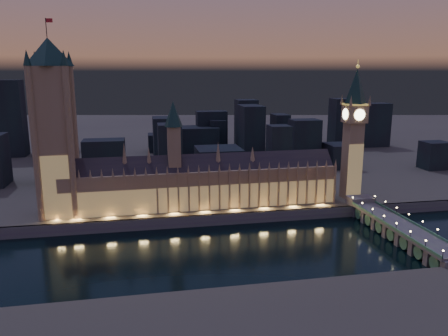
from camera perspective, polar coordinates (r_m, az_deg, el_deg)
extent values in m
plane|color=black|center=(274.10, 1.15, -10.30)|extent=(2000.00, 2000.00, 0.00)
cube|color=#3F3934|center=(775.64, -6.85, 4.87)|extent=(2000.00, 960.00, 8.00)
cube|color=#4F4056|center=(310.21, -0.42, -6.73)|extent=(2000.00, 2.50, 8.00)
cube|color=#90714D|center=(323.19, -2.86, -2.61)|extent=(200.33, 23.63, 28.00)
cube|color=tan|center=(314.78, -2.59, -3.97)|extent=(200.00, 0.50, 18.00)
cube|color=black|center=(319.17, -2.89, 0.33)|extent=(200.26, 19.90, 16.26)
cube|color=#90714D|center=(314.61, -6.53, 2.50)|extent=(9.00, 9.00, 32.00)
cone|color=#16312D|center=(311.26, -6.65, 7.04)|extent=(13.00, 13.00, 18.00)
cube|color=#90714D|center=(315.41, -20.92, -3.83)|extent=(1.20, 1.20, 28.00)
cone|color=#90714D|center=(311.87, -21.14, -0.80)|extent=(2.00, 2.00, 6.00)
cube|color=#90714D|center=(314.15, -19.58, -3.79)|extent=(1.20, 1.20, 28.00)
cone|color=#90714D|center=(310.59, -19.80, -0.75)|extent=(2.00, 2.00, 6.00)
cube|color=#90714D|center=(313.06, -18.24, -3.75)|extent=(1.20, 1.20, 28.00)
cone|color=#90714D|center=(309.49, -18.44, -0.69)|extent=(2.00, 2.00, 6.00)
cube|color=#90714D|center=(312.14, -16.89, -3.70)|extent=(1.20, 1.20, 28.00)
cone|color=#90714D|center=(308.56, -17.08, -0.64)|extent=(2.00, 2.00, 6.00)
cube|color=#90714D|center=(311.39, -15.54, -3.66)|extent=(1.20, 1.20, 28.00)
cone|color=#90714D|center=(307.80, -15.71, -0.59)|extent=(2.00, 2.00, 6.00)
cube|color=#90714D|center=(310.82, -14.18, -3.61)|extent=(1.20, 1.20, 28.00)
cone|color=#90714D|center=(307.22, -14.34, -0.53)|extent=(2.00, 2.00, 6.00)
cube|color=#90714D|center=(310.42, -12.81, -3.56)|extent=(1.20, 1.20, 28.00)
cone|color=#90714D|center=(306.82, -12.96, -0.47)|extent=(2.00, 2.00, 6.00)
cube|color=#90714D|center=(310.20, -11.44, -3.50)|extent=(1.20, 1.20, 28.00)
cone|color=#90714D|center=(306.60, -11.58, -0.42)|extent=(2.00, 2.00, 6.00)
cube|color=#90714D|center=(310.16, -10.07, -3.45)|extent=(1.20, 1.20, 28.00)
cone|color=#90714D|center=(306.55, -10.19, -0.36)|extent=(2.00, 2.00, 6.00)
cube|color=#90714D|center=(310.29, -8.70, -3.39)|extent=(1.20, 1.20, 28.00)
cone|color=#90714D|center=(306.69, -8.81, -0.31)|extent=(2.00, 2.00, 6.00)
cube|color=#90714D|center=(310.60, -7.34, -3.33)|extent=(1.20, 1.20, 28.00)
cone|color=#90714D|center=(307.00, -7.43, -0.25)|extent=(2.00, 2.00, 6.00)
cube|color=#90714D|center=(311.09, -5.97, -3.27)|extent=(1.20, 1.20, 28.00)
cone|color=#90714D|center=(307.49, -6.05, -0.19)|extent=(2.00, 2.00, 6.00)
cube|color=#90714D|center=(311.75, -4.61, -3.21)|extent=(1.20, 1.20, 28.00)
cone|color=#90714D|center=(308.16, -4.68, -0.14)|extent=(2.00, 2.00, 6.00)
cube|color=#90714D|center=(312.58, -3.26, -3.15)|extent=(1.20, 1.20, 28.00)
cone|color=#90714D|center=(309.01, -3.32, -0.08)|extent=(2.00, 2.00, 6.00)
cube|color=#90714D|center=(313.59, -1.92, -3.08)|extent=(1.20, 1.20, 28.00)
cone|color=#90714D|center=(310.03, -1.96, -0.02)|extent=(2.00, 2.00, 6.00)
cube|color=#90714D|center=(314.77, -0.58, -3.01)|extent=(1.20, 1.20, 28.00)
cone|color=#90714D|center=(311.22, -0.61, 0.03)|extent=(2.00, 2.00, 6.00)
cube|color=#90714D|center=(316.12, 0.74, -2.95)|extent=(1.20, 1.20, 28.00)
cone|color=#90714D|center=(312.59, 0.72, 0.09)|extent=(2.00, 2.00, 6.00)
cube|color=#90714D|center=(317.64, 2.05, -2.88)|extent=(1.20, 1.20, 28.00)
cone|color=#90714D|center=(314.12, 2.05, 0.14)|extent=(2.00, 2.00, 6.00)
cube|color=#90714D|center=(319.32, 3.35, -2.81)|extent=(1.20, 1.20, 28.00)
cone|color=#90714D|center=(315.82, 3.36, 0.20)|extent=(2.00, 2.00, 6.00)
cube|color=#90714D|center=(321.16, 4.63, -2.74)|extent=(1.20, 1.20, 28.00)
cone|color=#90714D|center=(317.68, 4.66, 0.25)|extent=(2.00, 2.00, 6.00)
cube|color=#90714D|center=(323.16, 5.90, -2.67)|extent=(1.20, 1.20, 28.00)
cone|color=#90714D|center=(319.70, 5.94, 0.30)|extent=(2.00, 2.00, 6.00)
cube|color=#90714D|center=(325.32, 7.15, -2.60)|extent=(1.20, 1.20, 28.00)
cone|color=#90714D|center=(321.89, 7.20, 0.35)|extent=(2.00, 2.00, 6.00)
cube|color=#90714D|center=(327.63, 8.38, -2.53)|extent=(1.20, 1.20, 28.00)
cone|color=#90714D|center=(324.22, 8.44, 0.40)|extent=(2.00, 2.00, 6.00)
cube|color=#90714D|center=(330.09, 9.60, -2.45)|extent=(1.20, 1.20, 28.00)
cone|color=#90714D|center=(326.71, 9.67, 0.45)|extent=(2.00, 2.00, 6.00)
cube|color=#90714D|center=(332.70, 10.80, -2.38)|extent=(1.20, 1.20, 28.00)
cone|color=#90714D|center=(329.34, 10.88, 0.50)|extent=(2.00, 2.00, 6.00)
cube|color=#90714D|center=(335.45, 11.98, -2.31)|extent=(1.20, 1.20, 28.00)
cone|color=#90714D|center=(332.12, 12.07, 0.55)|extent=(2.00, 2.00, 6.00)
cube|color=#90714D|center=(338.34, 13.13, -2.24)|extent=(1.20, 1.20, 28.00)
cone|color=#90714D|center=(335.04, 13.24, 0.60)|extent=(2.00, 2.00, 6.00)
cube|color=#90714D|center=(341.37, 14.27, -2.17)|extent=(1.20, 1.20, 28.00)
cone|color=#90714D|center=(338.10, 14.38, 0.64)|extent=(2.00, 2.00, 6.00)
cone|color=#90714D|center=(314.57, -12.89, 1.71)|extent=(4.40, 4.40, 18.00)
cone|color=#90714D|center=(314.74, -9.78, 1.48)|extent=(4.40, 4.40, 14.00)
cone|color=#90714D|center=(319.22, -0.78, 2.00)|extent=(4.40, 4.40, 16.00)
cone|color=#90714D|center=(325.05, 3.74, 1.80)|extent=(4.40, 4.40, 12.00)
cube|color=#90714D|center=(317.89, -21.10, 3.09)|extent=(22.62, 22.62, 101.67)
cube|color=tan|center=(312.78, -21.04, -2.45)|extent=(22.00, 0.50, 44.00)
cone|color=#16312D|center=(314.55, -21.98, 13.90)|extent=(31.68, 31.68, 18.00)
cylinder|color=black|center=(315.49, -22.21, 16.61)|extent=(0.50, 0.50, 12.00)
cube|color=red|center=(315.52, -21.87, 17.46)|extent=(4.00, 0.15, 2.50)
cylinder|color=#90714D|center=(309.45, -23.45, 2.66)|extent=(4.40, 4.40, 101.67)
cone|color=#16312D|center=(305.88, -24.38, 13.01)|extent=(5.20, 5.20, 10.00)
cylinder|color=#90714D|center=(330.69, -22.65, 3.30)|extent=(4.40, 4.40, 101.67)
cone|color=#16312D|center=(327.36, -23.49, 12.98)|extent=(5.20, 5.20, 10.00)
cylinder|color=#90714D|center=(305.35, -19.42, 2.86)|extent=(4.40, 4.40, 101.67)
cone|color=#16312D|center=(301.73, -20.21, 13.37)|extent=(5.20, 5.20, 10.00)
cylinder|color=#90714D|center=(326.86, -18.87, 3.50)|extent=(4.40, 4.40, 101.67)
cone|color=#16312D|center=(323.48, -19.59, 13.30)|extent=(5.20, 5.20, 10.00)
cube|color=#90714D|center=(354.99, 16.34, 0.91)|extent=(12.25, 12.25, 59.89)
cube|color=tan|center=(351.25, 16.72, -0.56)|extent=(12.00, 0.50, 44.00)
cube|color=#90714D|center=(349.78, 16.71, 6.79)|extent=(15.00, 15.00, 13.27)
cube|color=#F2C64C|center=(349.19, 16.78, 7.97)|extent=(15.75, 15.75, 1.20)
cone|color=#16312D|center=(348.50, 16.93, 10.19)|extent=(18.00, 18.00, 26.00)
sphere|color=#F2C64C|center=(348.34, 17.08, 12.57)|extent=(2.80, 2.80, 2.80)
cylinder|color=#F2C64C|center=(348.37, 17.11, 12.98)|extent=(0.40, 0.40, 5.00)
cylinder|color=#FFF2BF|center=(342.95, 17.30, 6.65)|extent=(8.40, 0.50, 8.40)
cylinder|color=#FFF2BF|center=(356.65, 16.14, 6.92)|extent=(8.40, 0.50, 8.40)
cylinder|color=#FFF2BF|center=(346.29, 15.56, 6.80)|extent=(0.50, 8.40, 8.40)
cylinder|color=#FFF2BF|center=(353.41, 17.83, 6.77)|extent=(0.50, 8.40, 8.40)
cone|color=#90714D|center=(338.89, 16.27, 8.45)|extent=(2.60, 2.60, 8.00)
cone|color=#90714D|center=(352.30, 15.16, 8.66)|extent=(2.60, 2.60, 8.00)
cone|color=#90714D|center=(345.93, 18.51, 8.38)|extent=(2.60, 2.60, 8.00)
cone|color=#90714D|center=(359.08, 17.34, 8.59)|extent=(2.60, 2.60, 8.00)
cube|color=#4F4056|center=(302.51, 22.26, -7.12)|extent=(18.68, 100.00, 1.60)
cube|color=#346542|center=(297.40, 20.82, -7.04)|extent=(0.80, 100.00, 1.60)
cube|color=#346542|center=(306.92, 23.69, -6.69)|extent=(0.80, 100.00, 1.60)
cube|color=#4F4056|center=(347.50, 17.36, -4.37)|extent=(18.68, 12.00, 9.50)
cylinder|color=black|center=(258.65, 26.67, -10.10)|extent=(0.30, 0.30, 4.40)
sphere|color=#FFD88C|center=(257.82, 26.72, -9.63)|extent=(1.00, 1.00, 1.00)
cube|color=#4F4056|center=(277.27, 26.20, -10.41)|extent=(16.81, 4.00, 9.50)
cylinder|color=black|center=(269.16, 24.83, -9.05)|extent=(0.30, 0.30, 4.40)
sphere|color=#FFD88C|center=(268.37, 24.88, -8.59)|extent=(1.00, 1.00, 1.00)
cube|color=#4F4056|center=(287.82, 24.49, -9.41)|extent=(16.81, 4.00, 9.50)
cylinder|color=black|center=(280.01, 23.14, -8.07)|extent=(0.30, 0.30, 4.40)
sphere|color=#FFD88C|center=(279.25, 23.18, -7.62)|extent=(1.00, 1.00, 1.00)
cylinder|color=black|center=(290.11, 26.10, -7.64)|extent=(0.30, 0.30, 4.40)
sphere|color=#FFD88C|center=(289.37, 26.15, -7.21)|extent=(1.00, 1.00, 1.00)
cube|color=#4F4056|center=(298.67, 22.92, -8.48)|extent=(16.81, 4.00, 9.50)
cylinder|color=black|center=(291.15, 21.58, -7.15)|extent=(0.30, 0.30, 4.40)
sphere|color=#FFD88C|center=(290.42, 21.62, -6.72)|extent=(1.00, 1.00, 1.00)
cylinder|color=black|center=(300.88, 24.48, -6.78)|extent=(0.30, 0.30, 4.40)
sphere|color=#FFD88C|center=(300.17, 24.52, -6.36)|extent=(1.00, 1.00, 1.00)
cube|color=#4F4056|center=(309.80, 21.46, -7.60)|extent=(16.81, 4.00, 9.50)
cylinder|color=black|center=(302.56, 20.15, -6.30)|extent=(0.30, 0.30, 4.40)
sphere|color=#FFD88C|center=(301.85, 20.18, -5.88)|extent=(1.00, 1.00, 1.00)
cylinder|color=black|center=(311.93, 22.98, -5.97)|extent=(0.30, 0.30, 4.40)
sphere|color=#FFD88C|center=(311.24, 23.02, -5.57)|extent=(1.00, 1.00, 1.00)
cube|color=#4F4056|center=(321.18, 20.11, -6.78)|extent=(16.81, 4.00, 9.50)
cylinder|color=black|center=(314.20, 18.82, -5.51)|extent=(0.30, 0.30, 4.40)
sphere|color=#FFD88C|center=(313.52, 18.85, -5.11)|extent=(1.00, 1.00, 1.00)
cylinder|color=black|center=(323.23, 21.59, -5.22)|extent=(0.30, 0.30, 4.40)
sphere|color=#FFD88C|center=(322.57, 21.63, -4.83)|extent=(1.00, 1.00, 1.00)
cube|color=#4F4056|center=(332.78, 18.86, -6.02)|extent=(16.81, 4.00, 9.50)
cylinder|color=black|center=(326.05, 17.60, -4.77)|extent=(0.30, 0.30, 4.40)
sphere|color=#FFD88C|center=(325.40, 17.62, -4.38)|extent=(1.00, 1.00, 1.00)
cylinder|color=black|center=(334.77, 20.30, -4.52)|extent=(0.30, 0.30, 4.40)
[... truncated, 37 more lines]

